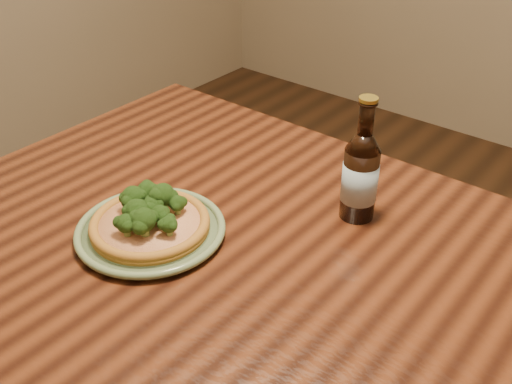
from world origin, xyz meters
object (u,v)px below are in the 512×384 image
Objects in this scene: table at (333,346)px; beer_bottle at (360,175)px; pizza at (150,220)px; plate at (151,230)px.

beer_bottle reaches higher than table.
pizza is 0.38m from beer_bottle.
plate is 0.38m from beer_bottle.
pizza reaches higher than plate.
table is 6.87× the size of beer_bottle.
beer_bottle reaches higher than pizza.
table is 7.70× the size of pizza.
pizza is at bearing -125.28° from beer_bottle.
table is 0.30m from beer_bottle.
plate is 1.12× the size of beer_bottle.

